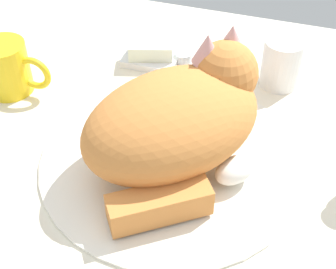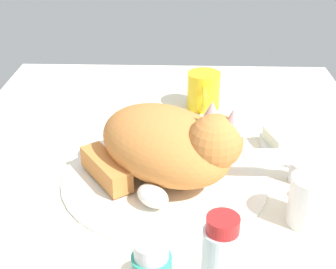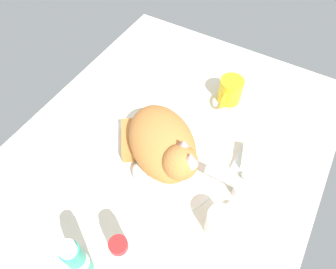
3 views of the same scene
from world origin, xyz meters
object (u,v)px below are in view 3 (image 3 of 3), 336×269
(toothpaste_bottle, at_px, (123,255))
(mouthwash_bottle, at_px, (78,260))
(faucet, at_px, (234,186))
(rinse_cup, at_px, (219,223))
(cat, at_px, (163,145))
(soap_bar, at_px, (250,157))
(coffee_mug, at_px, (230,91))

(toothpaste_bottle, bearing_deg, mouthwash_bottle, -51.88)
(faucet, height_order, rinse_cup, rinse_cup)
(cat, relative_size, rinse_cup, 3.76)
(faucet, height_order, toothpaste_bottle, toothpaste_bottle)
(soap_bar, xyz_separation_m, mouthwash_bottle, (0.44, -0.21, 0.05))
(coffee_mug, relative_size, mouthwash_bottle, 0.73)
(coffee_mug, height_order, mouthwash_bottle, mouthwash_bottle)
(cat, distance_m, mouthwash_bottle, 0.33)
(cat, xyz_separation_m, soap_bar, (-0.11, 0.20, -0.05))
(faucet, height_order, cat, cat)
(rinse_cup, relative_size, toothpaste_bottle, 0.56)
(rinse_cup, bearing_deg, mouthwash_bottle, -43.28)
(cat, relative_size, mouthwash_bottle, 1.92)
(faucet, distance_m, mouthwash_bottle, 0.40)
(toothpaste_bottle, bearing_deg, cat, -166.89)
(cat, bearing_deg, faucet, 92.39)
(cat, xyz_separation_m, toothpaste_bottle, (0.27, 0.06, -0.01))
(coffee_mug, height_order, rinse_cup, coffee_mug)
(coffee_mug, bearing_deg, rinse_cup, 19.80)
(coffee_mug, distance_m, rinse_cup, 0.42)
(faucet, distance_m, soap_bar, 0.10)
(faucet, bearing_deg, soap_bar, 179.41)
(faucet, xyz_separation_m, cat, (0.01, -0.20, 0.05))
(cat, relative_size, soap_bar, 4.11)
(mouthwash_bottle, bearing_deg, soap_bar, 154.54)
(cat, relative_size, coffee_mug, 2.63)
(soap_bar, distance_m, mouthwash_bottle, 0.49)
(rinse_cup, height_order, toothpaste_bottle, toothpaste_bottle)
(cat, height_order, mouthwash_bottle, cat)
(soap_bar, bearing_deg, mouthwash_bottle, -25.46)
(rinse_cup, xyz_separation_m, mouthwash_bottle, (0.23, -0.21, 0.03))
(toothpaste_bottle, distance_m, mouthwash_bottle, 0.09)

